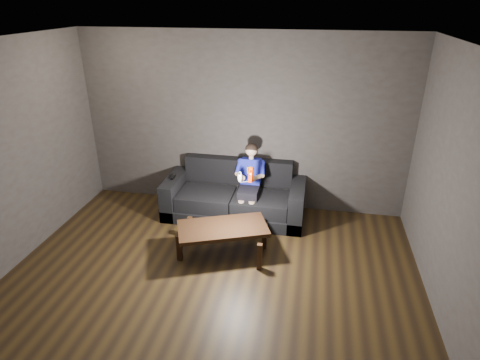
# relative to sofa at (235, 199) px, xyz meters

# --- Properties ---
(floor) EXTENTS (5.00, 5.00, 0.00)m
(floor) POSITION_rel_sofa_xyz_m (0.04, -2.10, -0.27)
(floor) COLOR black
(floor) RESTS_ON ground
(back_wall) EXTENTS (5.00, 0.04, 2.70)m
(back_wall) POSITION_rel_sofa_xyz_m (0.04, 0.40, 1.08)
(back_wall) COLOR #383230
(back_wall) RESTS_ON ground
(right_wall) EXTENTS (0.04, 5.00, 2.70)m
(right_wall) POSITION_rel_sofa_xyz_m (2.54, -2.10, 1.08)
(right_wall) COLOR #383230
(right_wall) RESTS_ON ground
(ceiling) EXTENTS (5.00, 5.00, 0.02)m
(ceiling) POSITION_rel_sofa_xyz_m (0.04, -2.10, 2.43)
(ceiling) COLOR white
(ceiling) RESTS_ON back_wall
(sofa) EXTENTS (2.11, 0.91, 0.81)m
(sofa) POSITION_rel_sofa_xyz_m (0.00, 0.00, 0.00)
(sofa) COLOR black
(sofa) RESTS_ON floor
(child) EXTENTS (0.43, 0.53, 1.07)m
(child) POSITION_rel_sofa_xyz_m (0.24, -0.06, 0.42)
(child) COLOR black
(child) RESTS_ON sofa
(wii_remote_red) EXTENTS (0.07, 0.09, 0.22)m
(wii_remote_red) POSITION_rel_sofa_xyz_m (0.32, -0.47, 0.64)
(wii_remote_red) COLOR #F23100
(wii_remote_red) RESTS_ON child
(nunchuk_white) EXTENTS (0.08, 0.10, 0.16)m
(nunchuk_white) POSITION_rel_sofa_xyz_m (0.17, -0.46, 0.59)
(nunchuk_white) COLOR white
(nunchuk_white) RESTS_ON child
(wii_remote_black) EXTENTS (0.05, 0.16, 0.03)m
(wii_remote_black) POSITION_rel_sofa_xyz_m (-0.95, -0.08, 0.32)
(wii_remote_black) COLOR black
(wii_remote_black) RESTS_ON sofa
(coffee_table) EXTENTS (1.27, 0.95, 0.41)m
(coffee_table) POSITION_rel_sofa_xyz_m (0.06, -1.07, 0.09)
(coffee_table) COLOR black
(coffee_table) RESTS_ON floor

